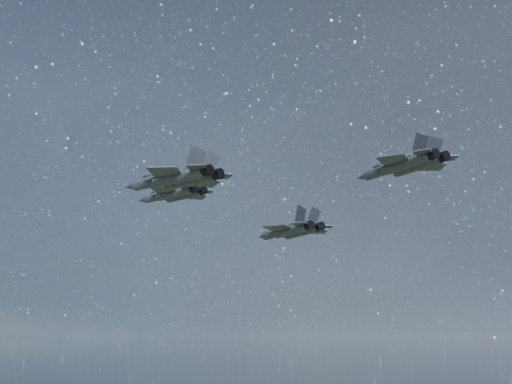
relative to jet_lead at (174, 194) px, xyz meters
The scene contains 4 objects.
jet_lead is the anchor object (origin of this frame).
jet_left 21.90m from the jet_lead, 61.09° to the left, with size 19.05×12.64×4.85m.
jet_right 27.59m from the jet_lead, 44.06° to the right, with size 15.76×11.24×4.02m.
jet_slot 39.30m from the jet_lead, ahead, with size 15.60×10.35×3.97m.
Camera 1 is at (53.04, -71.44, 132.66)m, focal length 42.00 mm.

